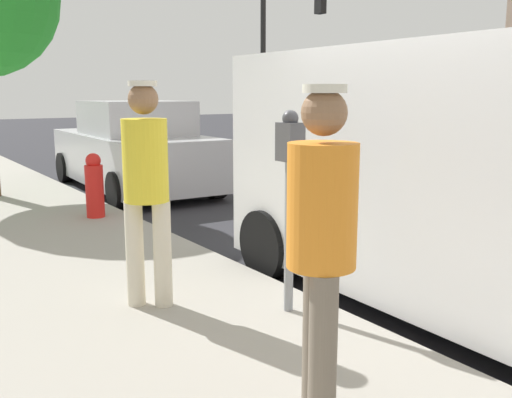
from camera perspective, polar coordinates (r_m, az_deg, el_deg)
ground_plane at (r=5.07m, az=19.47°, el=-10.70°), size 80.00×80.00×0.00m
parking_meter_near at (r=4.17m, az=3.41°, el=2.20°), size 0.14×0.18×1.52m
pedestrian_in_orange at (r=2.76m, az=6.60°, el=-3.70°), size 0.34×0.34×1.68m
pedestrian_in_yellow at (r=4.36m, az=-11.00°, el=1.89°), size 0.34×0.34×1.73m
parked_sedan_behind at (r=10.79m, az=-12.21°, el=4.83°), size 2.09×4.47×1.65m
traffic_light_corner at (r=17.99m, az=2.98°, el=16.09°), size 2.48×0.42×5.20m
fire_hydrant at (r=7.85m, az=-15.93°, el=1.24°), size 0.24×0.24×0.86m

